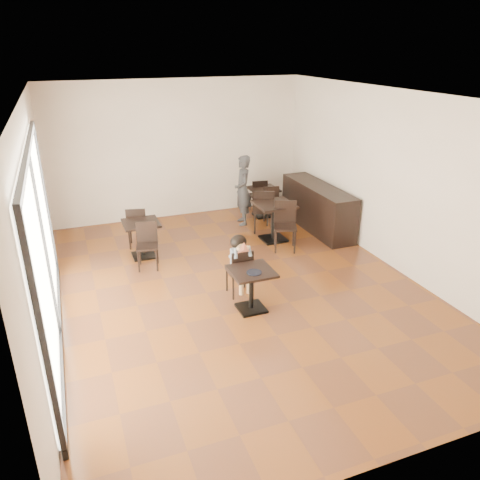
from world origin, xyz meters
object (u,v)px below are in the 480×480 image
chair_mid_b (285,227)px  chair_back_a (258,196)px  child (239,265)px  chair_back_b (273,206)px  child_table (251,290)px  adult_patron (243,190)px  cafe_table_left (142,239)px  chair_left_a (137,226)px  cafe_table_mid (274,222)px  chair_mid_a (263,210)px  child_chair (239,271)px  chair_left_b (147,247)px  cafe_table_back (263,202)px

chair_mid_b → chair_back_a: bearing=103.1°
child → chair_back_b: child is taller
child_table → child: size_ratio=0.66×
adult_patron → cafe_table_left: 2.74m
adult_patron → chair_back_a: adult_patron is taller
chair_left_a → chair_mid_b: bearing=168.4°
chair_left_a → chair_back_a: size_ratio=1.03×
cafe_table_mid → chair_mid_a: size_ratio=0.83×
child → chair_mid_a: bearing=58.5°
chair_mid_a → chair_back_a: 1.30m
chair_back_b → child_chair: bearing=-114.6°
adult_patron → chair_left_b: (-2.50, -1.57, -0.37)m
cafe_table_left → cafe_table_back: cafe_table_left is taller
adult_patron → chair_left_a: size_ratio=1.85×
cafe_table_back → chair_mid_a: bearing=-113.3°
chair_left_a → chair_back_a: 3.34m
chair_mid_b → chair_left_b: chair_mid_b is taller
child_table → adult_patron: 3.88m
chair_left_a → chair_left_b: (0.00, -1.10, 0.00)m
child → chair_back_b: (1.91, 2.84, -0.10)m
chair_left_a → chair_back_a: chair_left_a is taller
chair_mid_a → chair_back_a: bearing=-85.0°
child → chair_back_b: 3.43m
chair_mid_a → chair_left_a: 2.76m
cafe_table_back → child_chair: bearing=-119.4°
child_chair → chair_mid_b: size_ratio=0.84×
child_table → cafe_table_back: 4.38m
cafe_table_mid → chair_left_b: chair_left_b is taller
adult_patron → cafe_table_back: adult_patron is taller
child_table → child_chair: (0.00, 0.55, 0.07)m
child_table → cafe_table_back: size_ratio=0.99×
chair_back_b → child_table: bearing=-110.0°
child_chair → chair_left_b: (-1.24, 1.52, 0.02)m
adult_patron → chair_back_a: 0.97m
cafe_table_mid → chair_left_a: chair_left_a is taller
chair_back_a → chair_mid_a: bearing=81.6°
cafe_table_back → chair_left_a: (-3.15, -0.77, 0.08)m
chair_mid_a → chair_mid_b: bearing=112.8°
child_table → chair_left_b: (-1.24, 2.07, 0.09)m
cafe_table_mid → chair_mid_b: (0.00, -0.55, 0.08)m
cafe_table_left → chair_back_b: (3.15, 0.77, 0.06)m
child_chair → chair_mid_b: chair_mid_b is taller
child → chair_left_a: size_ratio=1.21×
chair_mid_a → chair_left_b: 2.92m
child_table → chair_back_a: (1.91, 4.26, 0.07)m
child → chair_back_b: bearing=56.1°
cafe_table_left → chair_left_b: size_ratio=0.83×
cafe_table_back → chair_back_a: chair_back_a is taller
child → adult_patron: (1.26, 3.09, 0.28)m
adult_patron → chair_left_a: adult_patron is taller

